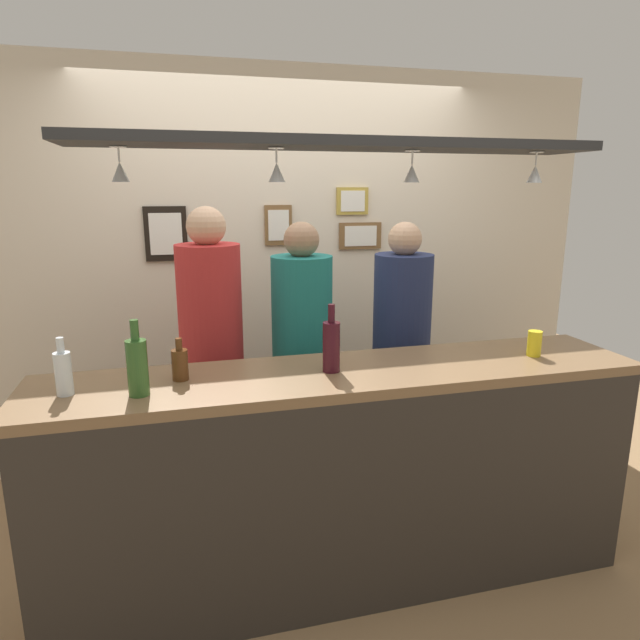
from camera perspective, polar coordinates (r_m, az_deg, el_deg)
The scene contains 20 objects.
ground_plane at distance 3.22m, azimuth 0.48°, elevation -21.15°, with size 8.00×8.00×0.00m, color olive.
back_wall at distance 3.76m, azimuth -3.86°, elevation 5.35°, with size 4.40×0.06×2.60m, color beige.
bar_counter at distance 2.44m, azimuth 3.70°, elevation -14.02°, with size 2.70×0.55×1.05m.
overhead_glass_rack at distance 2.37m, azimuth 2.56°, elevation 17.78°, with size 2.20×0.36×0.04m, color black.
hanging_wineglass_far_left at distance 2.33m, azimuth -20.00°, elevation 14.32°, with size 0.07×0.07×0.13m.
hanging_wineglass_left at distance 2.27m, azimuth -4.51°, elevation 15.11°, with size 0.07×0.07×0.13m.
hanging_wineglass_center_left at distance 2.45m, azimuth 9.48°, elevation 14.85°, with size 0.07×0.07×0.13m.
hanging_wineglass_center at distance 2.69m, azimuth 21.37°, elevation 14.00°, with size 0.07×0.07×0.13m.
person_left_red_shirt at distance 3.03m, azimuth -11.18°, elevation -1.64°, with size 0.34×0.34×1.74m.
person_middle_teal_shirt at distance 3.11m, azimuth -1.86°, elevation -2.06°, with size 0.34×0.34×1.66m.
person_right_navy_shirt at distance 3.29m, azimuth 8.44°, elevation -1.43°, with size 0.34×0.34×1.65m.
bottle_soda_clear at distance 2.34m, azimuth -25.04°, elevation -4.91°, with size 0.06×0.06×0.23m.
bottle_beer_brown_stubby at distance 2.37m, azimuth -14.30°, elevation -4.40°, with size 0.07×0.07×0.18m.
bottle_champagne_green at distance 2.23m, azimuth -18.39°, elevation -4.53°, with size 0.08×0.08×0.30m.
bottle_wine_dark_red at distance 2.39m, azimuth 1.18°, elevation -2.64°, with size 0.08×0.08×0.30m.
drink_can at distance 2.81m, azimuth 21.32°, elevation -2.28°, with size 0.07×0.07×0.12m, color yellow.
picture_frame_caricature at distance 3.62m, azimuth -15.67°, elevation 8.59°, with size 0.26×0.02×0.34m.
picture_frame_upper_small at distance 3.80m, azimuth 3.37°, elevation 12.20°, with size 0.22×0.02×0.18m.
picture_frame_crest at distance 3.68m, azimuth -4.33°, elevation 9.76°, with size 0.18×0.02×0.26m.
picture_frame_lower_pair at distance 3.83m, azimuth 4.19°, elevation 8.69°, with size 0.30×0.02×0.18m.
Camera 1 is at (-0.69, -2.56, 1.83)m, focal length 30.91 mm.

